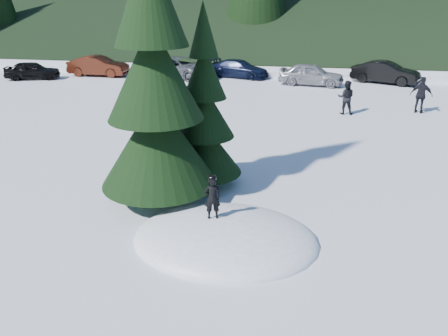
% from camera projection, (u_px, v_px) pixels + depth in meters
% --- Properties ---
extents(ground, '(200.00, 200.00, 0.00)m').
position_uv_depth(ground, '(225.00, 240.00, 10.49)').
color(ground, white).
rests_on(ground, ground).
extents(snow_mound, '(4.48, 3.52, 0.96)m').
position_uv_depth(snow_mound, '(225.00, 240.00, 10.49)').
color(snow_mound, white).
rests_on(snow_mound, ground).
extents(spruce_tall, '(3.20, 3.20, 8.60)m').
position_uv_depth(spruce_tall, '(154.00, 85.00, 11.29)').
color(spruce_tall, black).
rests_on(spruce_tall, ground).
extents(spruce_short, '(2.20, 2.20, 5.37)m').
position_uv_depth(spruce_short, '(205.00, 118.00, 12.84)').
color(spruce_short, black).
rests_on(spruce_short, ground).
extents(child_skier, '(0.44, 0.36, 1.05)m').
position_uv_depth(child_skier, '(212.00, 198.00, 10.32)').
color(child_skier, black).
rests_on(child_skier, snow_mound).
extents(adult_0, '(0.84, 0.68, 1.65)m').
position_uv_depth(adult_0, '(346.00, 97.00, 21.28)').
color(adult_0, black).
rests_on(adult_0, ground).
extents(adult_1, '(1.13, 0.80, 1.79)m').
position_uv_depth(adult_1, '(421.00, 95.00, 21.45)').
color(adult_1, black).
rests_on(adult_1, ground).
extents(car_0, '(3.89, 2.50, 1.23)m').
position_uv_depth(car_0, '(32.00, 70.00, 30.21)').
color(car_0, black).
rests_on(car_0, ground).
extents(car_1, '(4.32, 1.54, 1.42)m').
position_uv_depth(car_1, '(99.00, 66.00, 31.44)').
color(car_1, '#3C150B').
rests_on(car_1, ground).
extents(car_2, '(5.70, 4.05, 1.44)m').
position_uv_depth(car_2, '(180.00, 68.00, 30.70)').
color(car_2, '#56585E').
rests_on(car_2, ground).
extents(car_3, '(4.55, 2.82, 1.23)m').
position_uv_depth(car_3, '(239.00, 69.00, 30.87)').
color(car_3, black).
rests_on(car_3, ground).
extents(car_4, '(4.33, 2.26, 1.41)m').
position_uv_depth(car_4, '(311.00, 74.00, 28.20)').
color(car_4, gray).
rests_on(car_4, ground).
extents(car_5, '(4.58, 3.09, 1.43)m').
position_uv_depth(car_5, '(386.00, 72.00, 28.79)').
color(car_5, black).
rests_on(car_5, ground).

